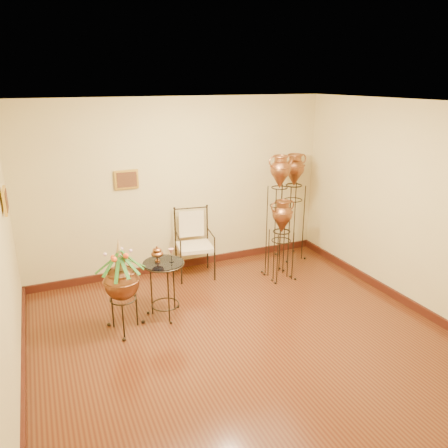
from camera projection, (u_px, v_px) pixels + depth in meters
name	position (u px, v px, depth m)	size (l,w,h in m)	color
ground	(248.00, 344.00, 5.27)	(5.00, 5.00, 0.00)	#562D14
room_shell	(250.00, 206.00, 4.73)	(5.02, 5.02, 2.81)	beige
amphora_tall	(278.00, 216.00, 6.81)	(0.51, 0.51, 1.98)	black
amphora_mid	(293.00, 206.00, 7.54)	(0.48, 0.48, 1.88)	black
amphora_short	(281.00, 239.00, 6.83)	(0.46, 0.46, 1.31)	black
planter_urn	(121.00, 279.00, 5.35)	(0.75, 0.75, 1.27)	black
armchair	(195.00, 244.00, 6.93)	(0.69, 0.66, 1.10)	black
side_table	(164.00, 288.00, 5.79)	(0.71, 0.71, 0.98)	black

